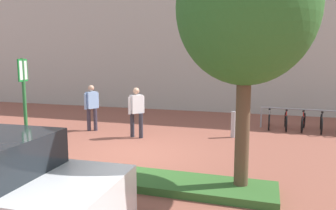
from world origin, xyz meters
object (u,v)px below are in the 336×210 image
(parking_sign_post, at_px, (24,98))
(bike_at_sign, at_px, (33,153))
(person_shirt_blue, at_px, (92,105))
(person_casual_tan, at_px, (136,109))
(bollard_steel, at_px, (233,124))
(bike_rack_cluster, at_px, (312,122))
(tree_sidewalk, at_px, (246,9))

(parking_sign_post, relative_size, bike_at_sign, 1.63)
(person_shirt_blue, bearing_deg, bike_at_sign, -79.12)
(person_casual_tan, bearing_deg, bollard_steel, 17.79)
(bike_at_sign, bearing_deg, parking_sign_post, -89.79)
(parking_sign_post, height_order, bike_rack_cluster, parking_sign_post)
(person_shirt_blue, bearing_deg, tree_sidewalk, -35.49)
(person_shirt_blue, bearing_deg, person_casual_tan, -14.35)
(tree_sidewalk, xyz_separation_m, bike_at_sign, (-5.02, 0.01, -3.23))
(tree_sidewalk, relative_size, bike_rack_cluster, 1.35)
(bollard_steel, bearing_deg, person_shirt_blue, -174.57)
(parking_sign_post, bearing_deg, bollard_steel, 47.63)
(parking_sign_post, xyz_separation_m, person_casual_tan, (1.23, 3.80, -0.75))
(bike_at_sign, relative_size, bollard_steel, 1.82)
(tree_sidewalk, xyz_separation_m, bike_rack_cluster, (2.08, 6.51, -3.23))
(parking_sign_post, bearing_deg, person_casual_tan, 72.01)
(parking_sign_post, xyz_separation_m, bollard_steel, (4.38, 4.81, -1.29))
(bike_rack_cluster, bearing_deg, person_shirt_blue, -163.34)
(bike_rack_cluster, distance_m, person_casual_tan, 6.57)
(parking_sign_post, relative_size, person_shirt_blue, 1.56)
(parking_sign_post, bearing_deg, bike_at_sign, 90.21)
(tree_sidewalk, height_order, bike_at_sign, tree_sidewalk)
(person_casual_tan, bearing_deg, person_shirt_blue, 165.65)
(tree_sidewalk, distance_m, bollard_steel, 5.63)
(bike_at_sign, distance_m, person_shirt_blue, 4.26)
(parking_sign_post, distance_m, bike_rack_cluster, 9.85)
(bollard_steel, bearing_deg, person_casual_tan, -162.21)
(bike_rack_cluster, relative_size, bollard_steel, 4.16)
(parking_sign_post, bearing_deg, bike_rack_cluster, 43.24)
(bike_at_sign, xyz_separation_m, bollard_steel, (4.39, 4.63, 0.10))
(bike_at_sign, relative_size, bike_rack_cluster, 0.44)
(person_shirt_blue, bearing_deg, bollard_steel, 5.43)
(person_casual_tan, bearing_deg, parking_sign_post, -107.99)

